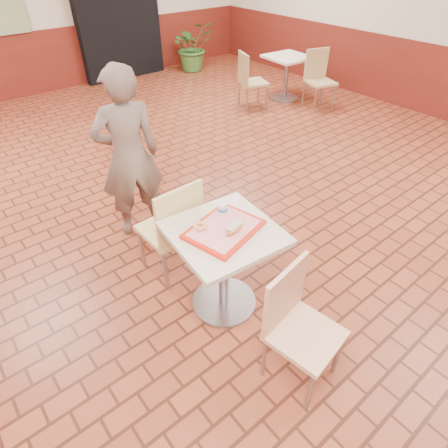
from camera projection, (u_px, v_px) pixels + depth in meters
room_shell at (249, 58)px, 3.05m from camera, size 8.01×10.01×3.01m
wainscot_band at (245, 166)px, 3.67m from camera, size 8.00×10.00×1.00m
corridor_doorway at (118, 15)px, 6.87m from camera, size 1.60×0.22×2.20m
main_table at (224, 257)px, 2.65m from camera, size 0.69×0.69×0.73m
chair_main_front at (297, 322)px, 2.24m from camera, size 0.45×0.45×0.85m
chair_main_back at (173, 226)px, 2.91m from camera, size 0.43×0.43×0.90m
customer at (129, 157)px, 3.23m from camera, size 0.64×0.49×1.56m
serving_tray at (224, 229)px, 2.50m from camera, size 0.48×0.37×0.03m
ring_donut at (200, 226)px, 2.48m from camera, size 0.10×0.10×0.03m
long_john_donut at (234, 228)px, 2.45m from camera, size 0.16×0.11×0.05m
paper_cup at (222, 209)px, 2.57m from camera, size 0.07×0.07×0.09m
second_table at (287, 71)px, 6.27m from camera, size 0.66×0.66×0.70m
chair_second_left at (249, 78)px, 5.91m from camera, size 0.51×0.51×0.86m
chair_second_front at (319, 76)px, 5.96m from camera, size 0.51×0.51×0.88m
potted_plant at (193, 46)px, 7.62m from camera, size 0.93×0.84×0.93m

